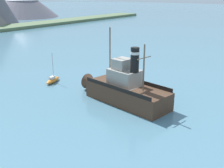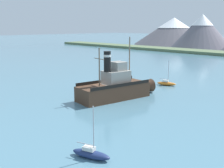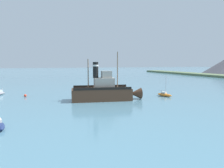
# 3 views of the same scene
# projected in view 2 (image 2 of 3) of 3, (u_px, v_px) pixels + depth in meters

# --- Properties ---
(ground_plane) EXTENTS (600.00, 600.00, 0.00)m
(ground_plane) POSITION_uv_depth(u_px,v_px,m) (102.00, 99.00, 45.30)
(ground_plane) COLOR teal
(old_tugboat) EXTENTS (6.04, 14.73, 9.90)m
(old_tugboat) POSITION_uv_depth(u_px,v_px,m) (116.00, 87.00, 45.71)
(old_tugboat) COLOR #4C3323
(old_tugboat) RESTS_ON ground
(sailboat_orange) EXTENTS (3.95, 2.35, 4.90)m
(sailboat_orange) POSITION_uv_depth(u_px,v_px,m) (166.00, 83.00, 55.88)
(sailboat_orange) COLOR orange
(sailboat_orange) RESTS_ON ground
(sailboat_navy) EXTENTS (3.95, 2.30, 4.90)m
(sailboat_navy) POSITION_uv_depth(u_px,v_px,m) (91.00, 153.00, 25.24)
(sailboat_navy) COLOR navy
(sailboat_navy) RESTS_ON ground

